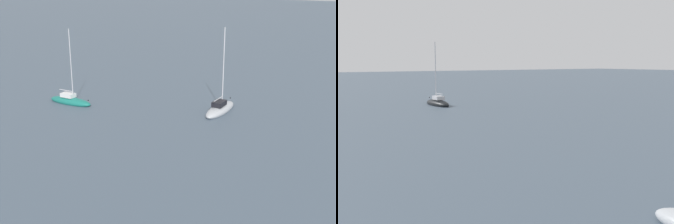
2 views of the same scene
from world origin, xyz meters
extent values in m
ellipsoid|color=#197266|center=(-9.47, 13.25, 0.24)|extent=(2.19, 6.76, 1.15)
cube|color=white|center=(-9.49, 12.92, 1.07)|extent=(1.22, 1.92, 0.53)
cylinder|color=silver|center=(-9.45, 13.79, 5.31)|extent=(0.11, 0.11, 9.00)
cylinder|color=silver|center=(-9.50, 12.62, 1.67)|extent=(0.19, 2.34, 0.09)
sphere|color=black|center=(-9.34, 16.32, 0.86)|extent=(0.15, 0.15, 0.15)
ellipsoid|color=#ADB2B7|center=(-15.20, 32.19, 0.26)|extent=(7.39, 2.31, 1.26)
cube|color=black|center=(-14.84, 32.18, 1.18)|extent=(2.09, 1.32, 0.58)
cylinder|color=silver|center=(-15.79, 32.21, 5.63)|extent=(0.13, 0.13, 9.48)
cylinder|color=silver|center=(-14.51, 32.17, 1.83)|extent=(2.57, 0.17, 0.09)
sphere|color=black|center=(-18.58, 32.29, 0.94)|extent=(0.17, 0.17, 0.17)
camera|label=1|loc=(33.82, 50.47, 16.61)|focal=46.78mm
camera|label=2|loc=(-21.86, 47.17, 6.67)|focal=44.24mm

